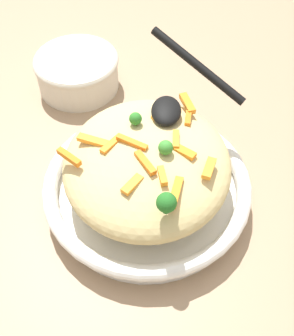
% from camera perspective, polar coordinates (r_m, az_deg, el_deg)
% --- Properties ---
extents(ground_plane, '(2.40, 2.40, 0.00)m').
position_cam_1_polar(ground_plane, '(0.63, -0.00, -4.07)').
color(ground_plane, '#9E7F60').
extents(serving_bowl, '(0.29, 0.29, 0.05)m').
position_cam_1_polar(serving_bowl, '(0.61, -0.00, -2.69)').
color(serving_bowl, white).
rests_on(serving_bowl, ground_plane).
extents(pasta_mound, '(0.24, 0.22, 0.08)m').
position_cam_1_polar(pasta_mound, '(0.56, -0.00, 0.52)').
color(pasta_mound, '#D1BA7A').
rests_on(pasta_mound, serving_bowl).
extents(carrot_piece_0, '(0.03, 0.01, 0.01)m').
position_cam_1_polar(carrot_piece_0, '(0.50, 2.04, -1.03)').
color(carrot_piece_0, orange).
rests_on(carrot_piece_0, pasta_mound).
extents(carrot_piece_1, '(0.03, 0.01, 0.01)m').
position_cam_1_polar(carrot_piece_1, '(0.58, 5.47, 6.61)').
color(carrot_piece_1, orange).
rests_on(carrot_piece_1, pasta_mound).
extents(carrot_piece_2, '(0.03, 0.03, 0.01)m').
position_cam_1_polar(carrot_piece_2, '(0.50, -1.97, -2.18)').
color(carrot_piece_2, orange).
rests_on(carrot_piece_2, pasta_mound).
extents(carrot_piece_3, '(0.04, 0.02, 0.01)m').
position_cam_1_polar(carrot_piece_3, '(0.60, 5.37, 8.52)').
color(carrot_piece_3, orange).
rests_on(carrot_piece_3, pasta_mound).
extents(carrot_piece_4, '(0.03, 0.03, 0.01)m').
position_cam_1_polar(carrot_piece_4, '(0.54, -10.30, 1.44)').
color(carrot_piece_4, orange).
rests_on(carrot_piece_4, pasta_mound).
extents(carrot_piece_5, '(0.02, 0.04, 0.01)m').
position_cam_1_polar(carrot_piece_5, '(0.53, -2.03, 3.08)').
color(carrot_piece_5, orange).
rests_on(carrot_piece_5, pasta_mound).
extents(carrot_piece_6, '(0.03, 0.03, 0.01)m').
position_cam_1_polar(carrot_piece_6, '(0.58, 1.95, 6.96)').
color(carrot_piece_6, orange).
rests_on(carrot_piece_6, pasta_mound).
extents(carrot_piece_7, '(0.02, 0.03, 0.01)m').
position_cam_1_polar(carrot_piece_7, '(0.53, 5.06, 2.11)').
color(carrot_piece_7, orange).
rests_on(carrot_piece_7, pasta_mound).
extents(carrot_piece_8, '(0.02, 0.04, 0.01)m').
position_cam_1_polar(carrot_piece_8, '(0.55, -7.19, 3.63)').
color(carrot_piece_8, orange).
rests_on(carrot_piece_8, pasta_mound).
extents(carrot_piece_9, '(0.04, 0.02, 0.01)m').
position_cam_1_polar(carrot_piece_9, '(0.50, 3.84, -3.19)').
color(carrot_piece_9, orange).
rests_on(carrot_piece_9, pasta_mound).
extents(carrot_piece_10, '(0.03, 0.02, 0.01)m').
position_cam_1_polar(carrot_piece_10, '(0.52, 8.23, -0.03)').
color(carrot_piece_10, orange).
rests_on(carrot_piece_10, pasta_mound).
extents(carrot_piece_11, '(0.03, 0.03, 0.01)m').
position_cam_1_polar(carrot_piece_11, '(0.54, -4.67, 3.34)').
color(carrot_piece_11, orange).
rests_on(carrot_piece_11, pasta_mound).
extents(carrot_piece_12, '(0.03, 0.01, 0.01)m').
position_cam_1_polar(carrot_piece_12, '(0.54, 3.85, 3.75)').
color(carrot_piece_12, orange).
rests_on(carrot_piece_12, pasta_mound).
extents(carrot_piece_13, '(0.04, 0.03, 0.01)m').
position_cam_1_polar(carrot_piece_13, '(0.51, -0.34, 0.74)').
color(carrot_piece_13, orange).
rests_on(carrot_piece_13, pasta_mound).
extents(broccoli_floret_0, '(0.02, 0.02, 0.02)m').
position_cam_1_polar(broccoli_floret_0, '(0.52, 2.49, 2.71)').
color(broccoli_floret_0, '#377928').
rests_on(broccoli_floret_0, pasta_mound).
extents(broccoli_floret_1, '(0.02, 0.02, 0.02)m').
position_cam_1_polar(broccoli_floret_1, '(0.56, -1.54, 6.54)').
color(broccoli_floret_1, '#296820').
rests_on(broccoli_floret_1, pasta_mound).
extents(broccoli_floret_2, '(0.02, 0.02, 0.03)m').
position_cam_1_polar(broccoli_floret_2, '(0.47, 2.60, -4.64)').
color(broccoli_floret_2, '#205B1C').
rests_on(broccoli_floret_2, pasta_mound).
extents(serving_spoon, '(0.14, 0.14, 0.07)m').
position_cam_1_polar(serving_spoon, '(0.58, 4.13, 9.74)').
color(serving_spoon, black).
rests_on(serving_spoon, pasta_mound).
extents(companion_bowl, '(0.15, 0.15, 0.06)m').
position_cam_1_polar(companion_bowl, '(0.79, -9.22, 12.64)').
color(companion_bowl, beige).
rests_on(companion_bowl, ground_plane).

